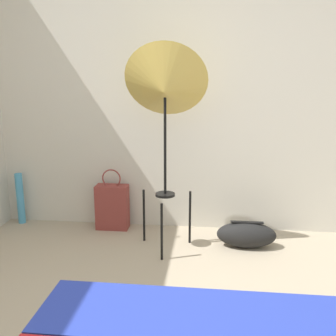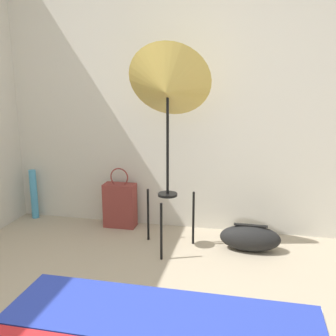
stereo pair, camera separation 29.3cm
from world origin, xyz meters
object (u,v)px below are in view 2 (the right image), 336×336
at_px(photo_umbrella, 168,88).
at_px(paper_roll, 34,194).
at_px(duffel_bag, 250,238).
at_px(tote_bag, 120,205).

relative_size(photo_umbrella, paper_roll, 3.34).
distance_m(photo_umbrella, duffel_bag, 1.37).
height_order(photo_umbrella, duffel_bag, photo_umbrella).
bearing_deg(paper_roll, photo_umbrella, -15.42).
bearing_deg(paper_roll, tote_bag, -2.33).
relative_size(duffel_bag, paper_roll, 1.00).
xyz_separation_m(tote_bag, paper_roll, (-0.91, 0.04, 0.03)).
bearing_deg(tote_bag, photo_umbrella, -34.03).
bearing_deg(photo_umbrella, tote_bag, 145.97).
distance_m(photo_umbrella, tote_bag, 1.27).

